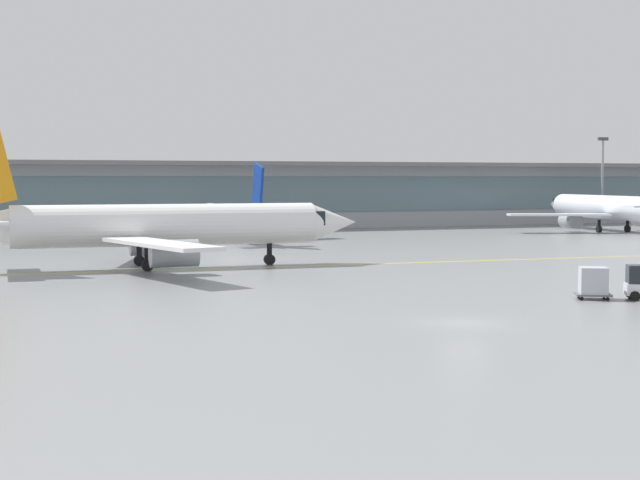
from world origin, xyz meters
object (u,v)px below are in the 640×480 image
taxiing_regional_jet (162,226)px  apron_light_mast_1 (602,177)px  cargo_dolly_lead (593,282)px  gate_airplane_2 (608,208)px  gate_airplane_1 (231,218)px

taxiing_regional_jet → apron_light_mast_1: apron_light_mast_1 is taller
cargo_dolly_lead → taxiing_regional_jet: bearing=152.8°
gate_airplane_2 → cargo_dolly_lead: (-47.08, -60.81, -2.16)m
taxiing_regional_jet → gate_airplane_1: bearing=67.6°
apron_light_mast_1 → gate_airplane_1: bearing=-166.1°
gate_airplane_1 → gate_airplane_2: 53.07m
gate_airplane_1 → cargo_dolly_lead: 60.87m
gate_airplane_1 → cargo_dolly_lead: size_ratio=10.36×
taxiing_regional_jet → cargo_dolly_lead: 35.73m
gate_airplane_1 → apron_light_mast_1: size_ratio=1.99×
gate_airplane_2 → apron_light_mast_1: apron_light_mast_1 is taller
taxiing_regional_jet → cargo_dolly_lead: taxiing_regional_jet is taller
cargo_dolly_lead → apron_light_mast_1: apron_light_mast_1 is taller
gate_airplane_2 → cargo_dolly_lead: bearing=147.6°
gate_airplane_1 → taxiing_regional_jet: bearing=155.0°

